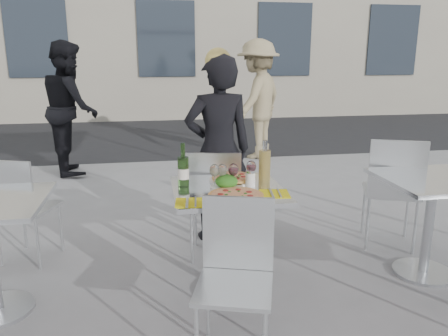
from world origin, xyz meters
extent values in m
plane|color=slate|center=(0.00, 0.00, 0.00)|extent=(80.00, 80.00, 0.00)
cube|color=black|center=(0.00, 6.50, 0.00)|extent=(24.00, 5.00, 0.00)
cylinder|color=#B7BABF|center=(0.00, 0.00, 0.01)|extent=(0.44, 0.44, 0.02)
cylinder|color=#B7BABF|center=(0.00, 0.00, 0.37)|extent=(0.07, 0.07, 0.72)
cube|color=silver|center=(0.00, 0.00, 0.73)|extent=(0.72, 0.72, 0.03)
cylinder|color=#B7BABF|center=(1.50, 0.00, 0.01)|extent=(0.44, 0.44, 0.02)
cylinder|color=#B7BABF|center=(1.50, 0.00, 0.37)|extent=(0.07, 0.07, 0.72)
cube|color=silver|center=(1.50, 0.00, 0.73)|extent=(0.72, 0.72, 0.03)
cylinder|color=silver|center=(0.21, 0.74, 0.22)|extent=(0.02, 0.02, 0.44)
cylinder|color=silver|center=(-0.14, 0.80, 0.22)|extent=(0.02, 0.02, 0.44)
cylinder|color=silver|center=(0.14, 0.39, 0.22)|extent=(0.02, 0.02, 0.44)
cylinder|color=silver|center=(-0.20, 0.46, 0.22)|extent=(0.02, 0.02, 0.44)
cube|color=silver|center=(0.00, 0.60, 0.45)|extent=(0.48, 0.48, 0.02)
cube|color=silver|center=(-0.04, 0.39, 0.68)|extent=(0.41, 0.10, 0.44)
cylinder|color=silver|center=(-0.20, -0.50, 0.21)|extent=(0.02, 0.02, 0.42)
cylinder|color=silver|center=(0.12, -0.60, 0.21)|extent=(0.02, 0.02, 0.42)
cube|color=silver|center=(-0.09, -0.71, 0.43)|extent=(0.49, 0.49, 0.02)
cube|color=silver|center=(-0.04, -0.52, 0.65)|extent=(0.38, 0.14, 0.42)
cylinder|color=silver|center=(-1.25, 0.87, 0.21)|extent=(0.02, 0.02, 0.42)
cylinder|color=silver|center=(-1.57, 0.98, 0.21)|extent=(0.02, 0.02, 0.42)
cylinder|color=silver|center=(-1.36, 0.56, 0.21)|extent=(0.02, 0.02, 0.42)
cube|color=silver|center=(-1.47, 0.77, 0.43)|extent=(0.50, 0.50, 0.02)
cube|color=silver|center=(-1.53, 0.59, 0.65)|extent=(0.38, 0.15, 0.42)
cylinder|color=silver|center=(1.75, 0.66, 0.23)|extent=(0.02, 0.02, 0.47)
cylinder|color=silver|center=(1.41, 0.80, 0.23)|extent=(0.02, 0.02, 0.47)
cylinder|color=silver|center=(1.61, 0.31, 0.23)|extent=(0.02, 0.02, 0.47)
cylinder|color=silver|center=(1.27, 0.46, 0.23)|extent=(0.02, 0.02, 0.47)
cube|color=silver|center=(1.51, 0.56, 0.48)|extent=(0.57, 0.57, 0.03)
cube|color=silver|center=(1.43, 0.36, 0.72)|extent=(0.41, 0.19, 0.47)
imported|color=black|center=(0.09, 0.95, 0.81)|extent=(0.61, 0.43, 1.61)
imported|color=black|center=(-1.55, 3.57, 0.90)|extent=(0.87, 1.01, 1.80)
imported|color=#948460|center=(1.21, 4.04, 0.93)|extent=(1.29, 1.36, 1.85)
cylinder|color=#DEA656|center=(0.01, -0.20, 0.76)|extent=(0.34, 0.34, 0.02)
cylinder|color=beige|center=(0.01, -0.19, 0.77)|extent=(0.30, 0.30, 0.00)
cylinder|color=white|center=(0.07, 0.18, 0.76)|extent=(0.33, 0.33, 0.01)
cylinder|color=#DEA656|center=(0.07, 0.18, 0.77)|extent=(0.29, 0.29, 0.02)
cylinder|color=beige|center=(0.07, 0.18, 0.78)|extent=(0.25, 0.25, 0.00)
cylinder|color=white|center=(-0.01, 0.01, 0.76)|extent=(0.22, 0.22, 0.01)
ellipsoid|color=#1D6F1B|center=(-0.01, 0.01, 0.80)|extent=(0.15, 0.15, 0.08)
sphere|color=#B21914|center=(0.03, 0.03, 0.81)|extent=(0.03, 0.03, 0.03)
cylinder|color=#305720|center=(-0.28, 0.09, 0.85)|extent=(0.07, 0.07, 0.20)
cone|color=#305720|center=(-0.28, 0.09, 0.95)|extent=(0.07, 0.07, 0.03)
cylinder|color=#305720|center=(-0.28, 0.09, 0.99)|extent=(0.03, 0.03, 0.10)
cylinder|color=silver|center=(-0.28, 0.09, 0.84)|extent=(0.07, 0.07, 0.07)
cylinder|color=tan|center=(0.28, 0.12, 0.86)|extent=(0.08, 0.08, 0.22)
cylinder|color=white|center=(0.28, 0.12, 1.00)|extent=(0.03, 0.03, 0.08)
cylinder|color=white|center=(0.16, 0.03, 0.80)|extent=(0.06, 0.06, 0.09)
cylinder|color=silver|center=(0.16, 0.03, 0.85)|extent=(0.06, 0.06, 0.02)
cylinder|color=white|center=(-0.08, 0.04, 0.75)|extent=(0.06, 0.06, 0.00)
cylinder|color=white|center=(-0.08, 0.04, 0.80)|extent=(0.01, 0.01, 0.09)
ellipsoid|color=white|center=(-0.08, 0.04, 0.86)|extent=(0.07, 0.07, 0.08)
ellipsoid|color=beige|center=(-0.08, 0.04, 0.85)|extent=(0.05, 0.05, 0.05)
cylinder|color=white|center=(-0.03, 0.04, 0.75)|extent=(0.06, 0.06, 0.00)
cylinder|color=white|center=(-0.03, 0.04, 0.80)|extent=(0.01, 0.01, 0.09)
ellipsoid|color=white|center=(-0.03, 0.04, 0.86)|extent=(0.07, 0.07, 0.08)
ellipsoid|color=beige|center=(-0.03, 0.04, 0.85)|extent=(0.05, 0.05, 0.05)
cylinder|color=white|center=(0.04, 0.04, 0.75)|extent=(0.06, 0.06, 0.00)
cylinder|color=white|center=(0.04, 0.04, 0.80)|extent=(0.01, 0.01, 0.09)
ellipsoid|color=white|center=(0.04, 0.04, 0.86)|extent=(0.07, 0.07, 0.08)
ellipsoid|color=#4D0B14|center=(0.04, 0.04, 0.85)|extent=(0.05, 0.05, 0.05)
cylinder|color=white|center=(0.18, 0.10, 0.75)|extent=(0.06, 0.06, 0.00)
cylinder|color=white|center=(0.18, 0.10, 0.80)|extent=(0.01, 0.01, 0.09)
ellipsoid|color=white|center=(0.18, 0.10, 0.86)|extent=(0.07, 0.07, 0.08)
ellipsoid|color=#4D0B14|center=(0.18, 0.10, 0.85)|extent=(0.05, 0.05, 0.05)
cube|color=yellow|center=(-0.27, -0.25, 0.75)|extent=(0.20, 0.20, 0.00)
cube|color=#B7BABF|center=(-0.29, -0.25, 0.76)|extent=(0.04, 0.20, 0.00)
cube|color=#B7BABF|center=(-0.24, -0.25, 0.76)|extent=(0.03, 0.18, 0.00)
cube|color=yellow|center=(0.27, -0.17, 0.75)|extent=(0.20, 0.20, 0.00)
cube|color=#B7BABF|center=(0.25, -0.17, 0.76)|extent=(0.04, 0.20, 0.00)
cube|color=#B7BABF|center=(0.30, -0.17, 0.76)|extent=(0.04, 0.18, 0.00)
camera|label=1|loc=(-0.49, -2.70, 1.59)|focal=35.00mm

